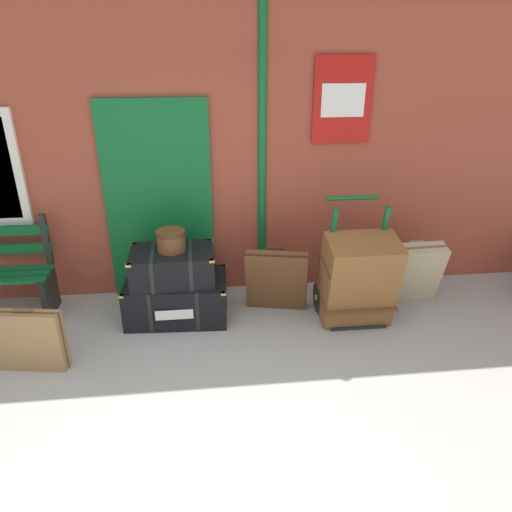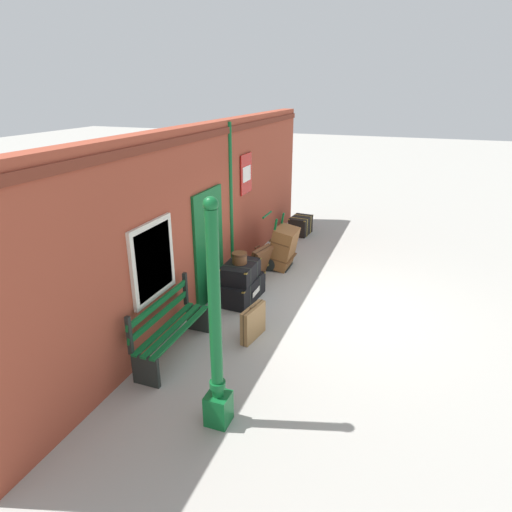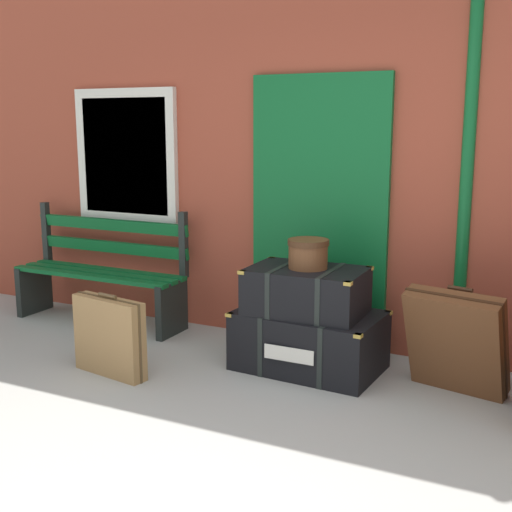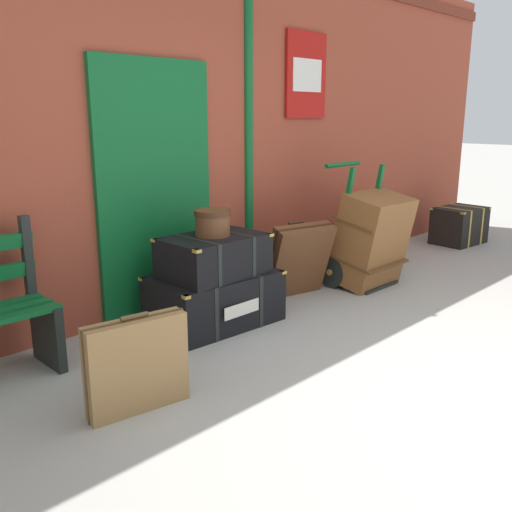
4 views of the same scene
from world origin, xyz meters
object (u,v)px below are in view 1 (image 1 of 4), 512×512
at_px(steamer_trunk_base, 177,297).
at_px(porters_trolley, 351,289).
at_px(round_hatbox, 171,239).
at_px(large_brown_trunk, 358,280).
at_px(suitcase_olive, 276,281).
at_px(suitcase_caramel, 29,340).
at_px(suitcase_beige, 413,272).
at_px(steamer_trunk_middle, 173,266).

distance_m(steamer_trunk_base, porters_trolley, 1.78).
bearing_deg(round_hatbox, large_brown_trunk, -9.58).
bearing_deg(steamer_trunk_base, round_hatbox, -143.94).
bearing_deg(suitcase_olive, large_brown_trunk, -21.55).
height_order(steamer_trunk_base, round_hatbox, round_hatbox).
height_order(large_brown_trunk, suitcase_caramel, large_brown_trunk).
xyz_separation_m(steamer_trunk_base, large_brown_trunk, (1.77, -0.31, 0.26)).
bearing_deg(round_hatbox, suitcase_olive, -0.20).
xyz_separation_m(steamer_trunk_base, suitcase_caramel, (-1.21, -0.72, 0.07)).
height_order(steamer_trunk_base, large_brown_trunk, large_brown_trunk).
height_order(round_hatbox, suitcase_olive, round_hatbox).
height_order(porters_trolley, suitcase_caramel, porters_trolley).
bearing_deg(porters_trolley, suitcase_beige, 12.53).
relative_size(porters_trolley, suitcase_olive, 1.69).
bearing_deg(steamer_trunk_base, suitcase_beige, 0.46).
relative_size(steamer_trunk_base, suitcase_olive, 1.46).
height_order(steamer_trunk_base, steamer_trunk_middle, steamer_trunk_middle).
bearing_deg(porters_trolley, suitcase_olive, 170.55).
distance_m(steamer_trunk_base, large_brown_trunk, 1.82).
relative_size(round_hatbox, porters_trolley, 0.24).
distance_m(steamer_trunk_middle, suitcase_caramel, 1.41).
relative_size(large_brown_trunk, suitcase_beige, 1.35).
distance_m(round_hatbox, large_brown_trunk, 1.85).
relative_size(porters_trolley, large_brown_trunk, 1.27).
height_order(steamer_trunk_middle, large_brown_trunk, large_brown_trunk).
xyz_separation_m(large_brown_trunk, suitcase_beige, (0.72, 0.33, -0.13)).
bearing_deg(steamer_trunk_middle, large_brown_trunk, -9.15).
xyz_separation_m(suitcase_caramel, suitcase_olive, (2.23, 0.71, 0.08)).
bearing_deg(suitcase_beige, steamer_trunk_base, -179.54).
height_order(steamer_trunk_base, suitcase_olive, suitcase_olive).
bearing_deg(suitcase_olive, steamer_trunk_middle, -179.47).
relative_size(suitcase_caramel, suitcase_beige, 0.86).
relative_size(large_brown_trunk, suitcase_olive, 1.33).
relative_size(steamer_trunk_middle, suitcase_beige, 1.16).
bearing_deg(suitcase_olive, porters_trolley, -9.45).
bearing_deg(steamer_trunk_middle, steamer_trunk_base, 53.24).
bearing_deg(steamer_trunk_base, suitcase_olive, -0.78).
height_order(steamer_trunk_middle, porters_trolley, porters_trolley).
bearing_deg(suitcase_olive, suitcase_beige, 1.32).
bearing_deg(suitcase_beige, porters_trolley, -167.47).
xyz_separation_m(suitcase_olive, suitcase_beige, (1.47, 0.03, -0.01)).
xyz_separation_m(round_hatbox, suitcase_caramel, (-1.19, -0.71, -0.58)).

